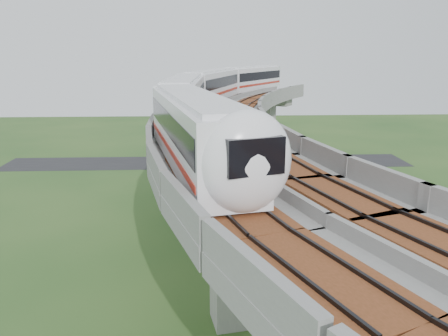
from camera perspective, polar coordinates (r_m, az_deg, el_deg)
The scene contains 13 objects.
ground at distance 37.44m, azimuth -1.67°, elevation -10.47°, with size 160.00×160.00×0.00m, color #274C1E.
dirt_lot at distance 38.48m, azimuth 20.12°, elevation -10.68°, with size 18.00×26.00×0.04m, color gray.
asphalt_road at distance 65.82m, azimuth -2.17°, elevation 0.77°, with size 60.00×8.00×0.03m, color #232326.
viaduct at distance 34.83m, azimuth 4.56°, elevation 3.28°, with size 19.58×73.98×11.40m.
metro_train at distance 43.60m, azimuth -0.54°, elevation 9.98°, with size 15.92×60.50×3.64m.
fence at distance 38.52m, azimuth 13.17°, elevation -8.90°, with size 3.87×38.73×1.50m.
tree_0 at distance 59.01m, azimuth 9.33°, elevation 1.48°, with size 2.62×2.62×3.69m.
tree_1 at distance 51.76m, azimuth 7.49°, elevation -0.98°, with size 2.14×2.14×2.92m.
tree_2 at distance 43.93m, azimuth 7.55°, elevation -4.03°, with size 1.85×1.85×2.69m.
tree_3 at distance 35.66m, azimuth 8.58°, elevation -7.77°, with size 2.03×2.03×3.27m.
tree_4 at distance 29.50m, azimuth 13.86°, elevation -15.07°, with size 1.96×1.96×2.35m.
car_white at distance 36.03m, azimuth 14.66°, elevation -10.97°, with size 1.35×3.35×1.14m, color silver.
car_dark at distance 44.33m, azimuth 12.00°, elevation -5.76°, with size 1.72×4.22×1.23m, color black.
Camera 1 is at (-0.52, -33.85, 16.00)m, focal length 35.00 mm.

